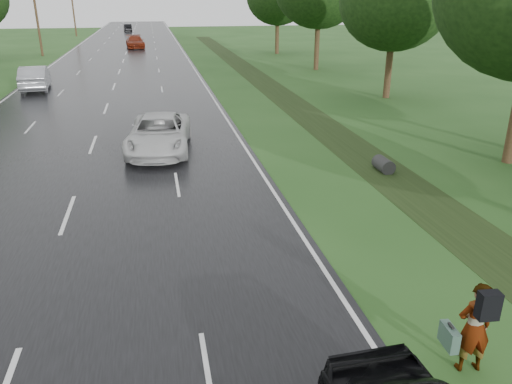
% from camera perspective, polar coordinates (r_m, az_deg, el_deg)
% --- Properties ---
extents(road, '(14.00, 180.00, 0.04)m').
position_cam_1_polar(road, '(52.59, -15.08, 13.86)').
color(road, black).
rests_on(road, ground).
extents(edge_stripe_east, '(0.12, 180.00, 0.01)m').
position_cam_1_polar(edge_stripe_east, '(52.64, -7.52, 14.42)').
color(edge_stripe_east, silver).
rests_on(edge_stripe_east, road).
extents(edge_stripe_west, '(0.12, 180.00, 0.01)m').
position_cam_1_polar(edge_stripe_west, '(53.38, -22.50, 13.13)').
color(edge_stripe_west, silver).
rests_on(edge_stripe_west, road).
extents(center_line, '(0.12, 180.00, 0.01)m').
position_cam_1_polar(center_line, '(52.58, -15.08, 13.88)').
color(center_line, silver).
rests_on(center_line, road).
extents(drainage_ditch, '(2.20, 120.00, 0.56)m').
position_cam_1_polar(drainage_ditch, '(27.94, 6.73, 8.22)').
color(drainage_ditch, black).
rests_on(drainage_ditch, ground).
extents(utility_pole_far, '(1.60, 0.26, 10.00)m').
position_cam_1_polar(utility_pole_far, '(63.30, -23.91, 18.74)').
color(utility_pole_far, '#3E2D19').
rests_on(utility_pole_far, ground).
extents(utility_pole_distant, '(1.60, 0.26, 10.00)m').
position_cam_1_polar(utility_pole_distant, '(92.92, -20.24, 19.57)').
color(utility_pole_distant, '#3E2D19').
rests_on(utility_pole_distant, ground).
extents(tree_east_c, '(7.00, 7.00, 9.29)m').
position_cam_1_polar(tree_east_c, '(34.66, 15.62, 20.37)').
color(tree_east_c, '#3E2D19').
rests_on(tree_east_c, ground).
extents(pedestrian, '(0.83, 0.77, 1.81)m').
position_cam_1_polar(pedestrian, '(9.93, 23.61, -13.92)').
color(pedestrian, '#A5998C').
rests_on(pedestrian, ground).
extents(white_pickup, '(3.14, 5.79, 1.54)m').
position_cam_1_polar(white_pickup, '(22.21, -11.03, 6.56)').
color(white_pickup, silver).
rests_on(white_pickup, road).
extents(silver_sedan, '(2.31, 5.29, 1.69)m').
position_cam_1_polar(silver_sedan, '(40.13, -23.96, 11.84)').
color(silver_sedan, '#92949A').
rests_on(silver_sedan, road).
extents(far_car_red, '(2.62, 5.52, 1.55)m').
position_cam_1_polar(far_car_red, '(69.23, -13.65, 16.34)').
color(far_car_red, maroon).
rests_on(far_car_red, road).
extents(far_car_dark, '(1.75, 4.14, 1.33)m').
position_cam_1_polar(far_car_dark, '(102.79, -14.46, 17.72)').
color(far_car_dark, black).
rests_on(far_car_dark, road).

